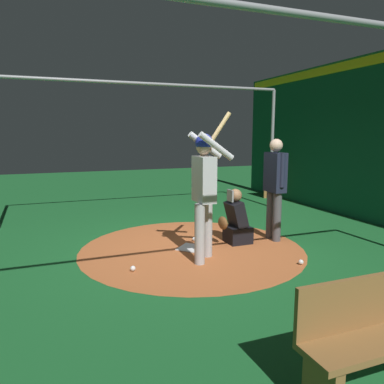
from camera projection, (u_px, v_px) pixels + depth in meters
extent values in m
plane|color=#195B28|center=(192.00, 249.00, 6.08)|extent=(26.54, 26.54, 0.00)
cylinder|color=#B76033|center=(192.00, 248.00, 6.08)|extent=(3.67, 3.67, 0.01)
cube|color=white|center=(192.00, 248.00, 6.08)|extent=(0.59, 0.59, 0.01)
cylinder|color=#B3B3B7|center=(200.00, 234.00, 5.31)|extent=(0.15, 0.15, 0.89)
cylinder|color=#B3B3B7|center=(207.00, 228.00, 5.64)|extent=(0.15, 0.15, 0.89)
cube|color=silver|center=(204.00, 179.00, 5.35)|extent=(0.22, 0.44, 0.67)
cylinder|color=silver|center=(216.00, 146.00, 5.13)|extent=(0.54, 0.09, 0.41)
cylinder|color=silver|center=(205.00, 145.00, 5.49)|extent=(0.54, 0.09, 0.41)
sphere|color=tan|center=(204.00, 147.00, 5.27)|extent=(0.23, 0.23, 0.23)
sphere|color=navy|center=(204.00, 143.00, 5.26)|extent=(0.26, 0.26, 0.26)
cylinder|color=tan|center=(214.00, 137.00, 5.45)|extent=(0.54, 0.06, 0.73)
cube|color=black|center=(238.00, 234.00, 6.40)|extent=(0.40, 0.40, 0.29)
cube|color=black|center=(236.00, 214.00, 6.33)|extent=(0.31, 0.40, 0.47)
sphere|color=#9E704C|center=(235.00, 195.00, 6.27)|extent=(0.22, 0.22, 0.22)
cube|color=gray|center=(230.00, 196.00, 6.24)|extent=(0.03, 0.20, 0.20)
ellipsoid|color=brown|center=(223.00, 223.00, 6.20)|extent=(0.12, 0.28, 0.22)
cylinder|color=#4C4C51|center=(277.00, 217.00, 6.45)|extent=(0.15, 0.15, 0.87)
cylinder|color=#4C4C51|center=(271.00, 215.00, 6.63)|extent=(0.15, 0.15, 0.87)
cube|color=#1E2338|center=(275.00, 172.00, 6.42)|extent=(0.22, 0.42, 0.69)
cylinder|color=#1E2338|center=(282.00, 170.00, 6.22)|extent=(0.09, 0.09, 0.58)
cylinder|color=#1E2338|center=(269.00, 168.00, 6.59)|extent=(0.09, 0.09, 0.58)
sphere|color=beige|center=(276.00, 145.00, 6.34)|extent=(0.22, 0.22, 0.22)
cylinder|color=gray|center=(272.00, 150.00, 9.32)|extent=(0.08, 0.08, 2.94)
cylinder|color=gray|center=(150.00, 84.00, 7.96)|extent=(6.32, 0.07, 0.07)
cylinder|color=gray|center=(295.00, 13.00, 3.26)|extent=(6.32, 0.07, 0.07)
cube|color=olive|center=(274.00, 180.00, 10.82)|extent=(0.70, 0.04, 1.05)
cylinder|color=black|center=(283.00, 183.00, 10.87)|extent=(0.06, 0.18, 0.88)
cylinder|color=olive|center=(279.00, 183.00, 10.82)|extent=(0.06, 0.20, 0.86)
cylinder|color=tan|center=(276.00, 183.00, 10.78)|extent=(0.06, 0.19, 0.89)
cylinder|color=olive|center=(272.00, 184.00, 10.74)|extent=(0.06, 0.16, 0.83)
cylinder|color=tan|center=(269.00, 184.00, 10.70)|extent=(0.06, 0.18, 0.84)
sphere|color=white|center=(301.00, 262.00, 5.33)|extent=(0.07, 0.07, 0.07)
sphere|color=white|center=(133.00, 268.00, 5.08)|extent=(0.07, 0.07, 0.07)
sphere|color=white|center=(194.00, 239.00, 6.47)|extent=(0.07, 0.07, 0.07)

